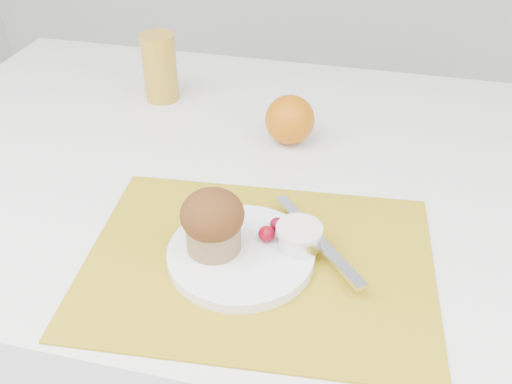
% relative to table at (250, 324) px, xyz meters
% --- Properties ---
extents(table, '(1.20, 0.80, 0.75)m').
position_rel_table_xyz_m(table, '(0.00, 0.00, 0.00)').
color(table, white).
rests_on(table, ground).
extents(placemat, '(0.45, 0.35, 0.00)m').
position_rel_table_xyz_m(placemat, '(0.07, -0.22, 0.38)').
color(placemat, '#B39318').
rests_on(placemat, table).
extents(plate, '(0.23, 0.23, 0.01)m').
position_rel_table_xyz_m(plate, '(0.04, -0.22, 0.39)').
color(plate, white).
rests_on(plate, placemat).
extents(ramekin, '(0.07, 0.07, 0.02)m').
position_rel_table_xyz_m(ramekin, '(0.11, -0.19, 0.41)').
color(ramekin, silver).
rests_on(ramekin, plate).
extents(cream, '(0.07, 0.07, 0.01)m').
position_rel_table_xyz_m(cream, '(0.11, -0.19, 0.42)').
color(cream, white).
rests_on(cream, ramekin).
extents(raspberry_near, '(0.02, 0.02, 0.02)m').
position_rel_table_xyz_m(raspberry_near, '(0.08, -0.17, 0.40)').
color(raspberry_near, '#4E0215').
rests_on(raspberry_near, plate).
extents(raspberry_far, '(0.02, 0.02, 0.02)m').
position_rel_table_xyz_m(raspberry_far, '(0.07, -0.19, 0.40)').
color(raspberry_far, '#62020D').
rests_on(raspberry_far, plate).
extents(butter_knife, '(0.14, 0.16, 0.00)m').
position_rel_table_xyz_m(butter_knife, '(0.13, -0.18, 0.40)').
color(butter_knife, silver).
rests_on(butter_knife, plate).
extents(orange, '(0.08, 0.08, 0.08)m').
position_rel_table_xyz_m(orange, '(0.05, 0.08, 0.42)').
color(orange, '#C46406').
rests_on(orange, table).
extents(juice_glass, '(0.07, 0.07, 0.12)m').
position_rel_table_xyz_m(juice_glass, '(-0.21, 0.18, 0.44)').
color(juice_glass, gold).
rests_on(juice_glass, table).
extents(muffin, '(0.08, 0.08, 0.08)m').
position_rel_table_xyz_m(muffin, '(0.01, -0.22, 0.43)').
color(muffin, '#987349').
rests_on(muffin, plate).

